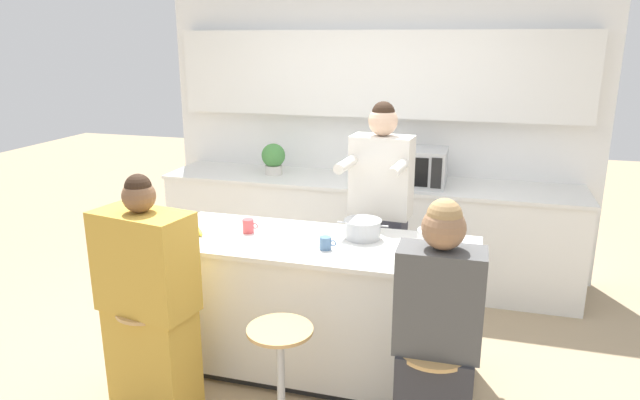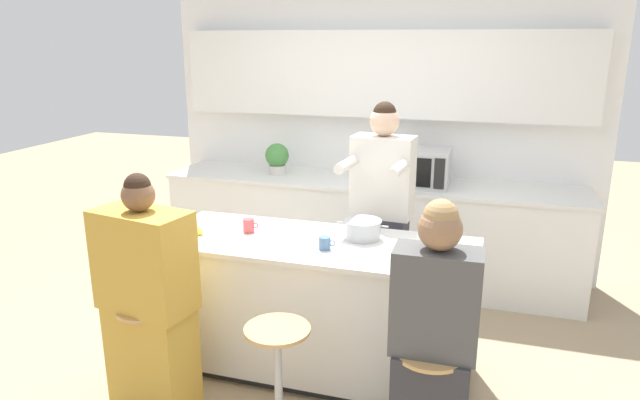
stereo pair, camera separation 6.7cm
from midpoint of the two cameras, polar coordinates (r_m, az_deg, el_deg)
ground_plane at (r=3.99m, az=0.17°, el=-16.41°), size 16.00×16.00×0.00m
wall_back at (r=5.26m, az=6.36°, el=9.36°), size 3.96×0.22×2.70m
back_counter at (r=5.18m, az=5.29°, el=-3.01°), size 3.67×0.70×0.92m
kitchen_island at (r=3.76m, az=0.18°, el=-10.54°), size 2.01×0.76×0.90m
bar_stool_leftmost at (r=3.59m, az=-15.97°, el=-14.62°), size 0.38×0.38×0.65m
bar_stool_center at (r=3.25m, az=-3.57°, el=-17.45°), size 0.38×0.38×0.65m
person_cooking at (r=4.09m, az=6.60°, el=-2.39°), size 0.46×0.57×1.72m
person_wrapped_blanket at (r=3.42m, az=-16.27°, el=-10.01°), size 0.59×0.38×1.44m
person_seated_near at (r=2.94m, az=11.87°, el=-14.52°), size 0.42×0.27×1.43m
cooking_pot at (r=3.63m, az=4.82°, el=-2.93°), size 0.33×0.24×0.12m
fruit_bowl at (r=3.61m, az=11.91°, el=-3.68°), size 0.21×0.21×0.08m
coffee_cup_near at (r=3.44m, az=1.05°, el=-4.33°), size 0.11×0.07×0.08m
coffee_cup_far at (r=3.77m, az=-6.63°, el=-2.55°), size 0.11×0.08×0.09m
banana_bunch at (r=3.79m, az=-11.93°, el=-3.02°), size 0.16×0.12×0.05m
juice_carton at (r=3.17m, az=13.19°, el=-5.42°), size 0.06×0.06×0.22m
microwave at (r=4.90m, az=10.49°, el=3.22°), size 0.47×0.40×0.32m
potted_plant at (r=5.25m, az=-3.95°, el=4.25°), size 0.22×0.22×0.28m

